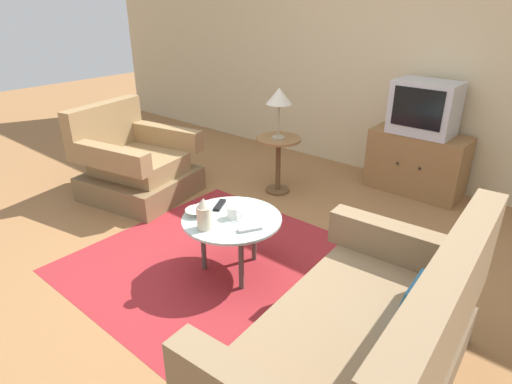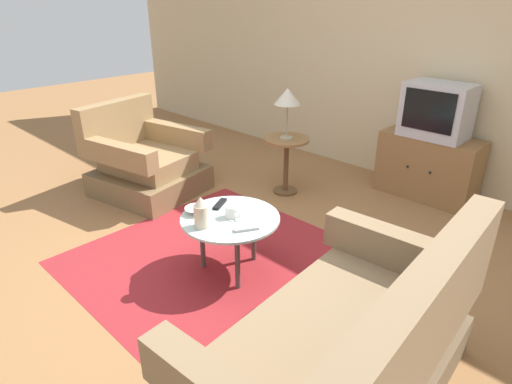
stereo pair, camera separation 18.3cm
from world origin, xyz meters
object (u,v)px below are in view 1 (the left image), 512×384
at_px(side_table, 278,154).
at_px(tv_stand, 416,163).
at_px(coffee_table, 232,223).
at_px(armchair, 135,166).
at_px(bowl, 197,212).
at_px(tv_remote_silver, 250,229).
at_px(television, 425,108).
at_px(table_lamp, 279,98).
at_px(vase, 204,214).
at_px(mug, 233,212).
at_px(couch, 361,349).
at_px(tv_remote_dark, 220,205).

bearing_deg(side_table, tv_stand, 40.60).
bearing_deg(coffee_table, armchair, 167.71).
xyz_separation_m(bowl, tv_remote_silver, (0.43, 0.07, -0.01)).
height_order(television, table_lamp, television).
bearing_deg(vase, mug, 78.97).
xyz_separation_m(television, tv_remote_silver, (-0.23, -2.26, -0.42)).
bearing_deg(couch, side_table, 42.94).
xyz_separation_m(armchair, bowl, (1.45, -0.49, 0.16)).
relative_size(vase, tv_remote_dark, 1.27).
relative_size(couch, bowl, 9.54).
relative_size(coffee_table, side_table, 1.21).
bearing_deg(tv_stand, television, -90.00).
distance_m(television, tv_remote_dark, 2.27).
distance_m(side_table, tv_remote_dark, 1.33).
height_order(armchair, coffee_table, armchair).
bearing_deg(vase, tv_remote_dark, 117.57).
height_order(tv_stand, tv_remote_dark, tv_stand).
relative_size(couch, tv_remote_dark, 9.03).
bearing_deg(bowl, vase, -28.72).
bearing_deg(couch, vase, 78.64).
bearing_deg(side_table, couch, -43.30).
height_order(coffee_table, television, television).
bearing_deg(coffee_table, television, 78.81).
xyz_separation_m(table_lamp, bowl, (0.39, -1.43, -0.51)).
height_order(couch, tv_remote_dark, couch).
bearing_deg(bowl, armchair, 161.43).
relative_size(coffee_table, mug, 5.37).
distance_m(television, table_lamp, 1.38).
relative_size(couch, vase, 7.09).
distance_m(table_lamp, vase, 1.69).
xyz_separation_m(vase, bowl, (-0.18, 0.10, -0.08)).
xyz_separation_m(armchair, mug, (1.68, -0.36, 0.19)).
bearing_deg(table_lamp, couch, -43.10).
distance_m(mug, tv_remote_silver, 0.21).
distance_m(side_table, tv_remote_silver, 1.61).
xyz_separation_m(television, tv_remote_dark, (-0.63, -2.14, -0.42)).
bearing_deg(vase, couch, -7.60).
height_order(table_lamp, vase, table_lamp).
height_order(side_table, tv_remote_silver, side_table).
distance_m(armchair, side_table, 1.43).
xyz_separation_m(couch, coffee_table, (-1.21, 0.39, 0.09)).
bearing_deg(television, coffee_table, -101.19).
bearing_deg(table_lamp, coffee_table, -65.12).
xyz_separation_m(armchair, coffee_table, (1.67, -0.36, 0.10)).
bearing_deg(table_lamp, tv_remote_silver, -59.00).
bearing_deg(television, tv_stand, 90.00).
bearing_deg(tv_stand, tv_remote_dark, -106.23).
bearing_deg(tv_remote_dark, mug, 44.38).
bearing_deg(table_lamp, vase, -69.56).
bearing_deg(vase, bowl, 151.28).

